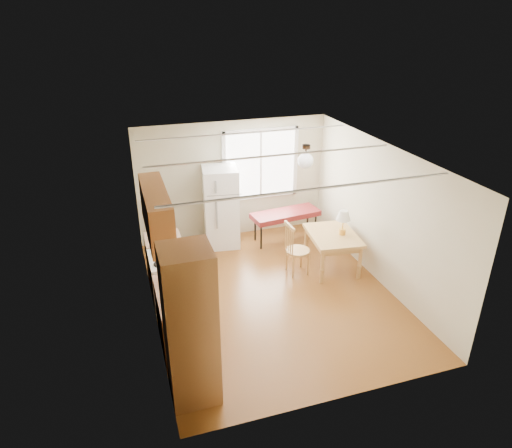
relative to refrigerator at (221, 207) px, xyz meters
name	(u,v)px	position (x,y,z in m)	size (l,w,h in m)	color
room_shell	(273,229)	(0.37, -2.11, 0.42)	(4.60, 5.60, 2.62)	#5E3313
kitchen_run	(175,288)	(-1.35, -2.74, 0.01)	(0.65, 3.40, 2.20)	brown
window_unit	(261,164)	(0.97, 0.37, 0.72)	(1.64, 0.05, 1.51)	white
pendant_light	(305,160)	(1.07, -1.71, 1.40)	(0.26, 0.26, 0.40)	#322216
refrigerator	(221,207)	(0.00, 0.00, 0.00)	(0.78, 0.78, 1.67)	white
bench	(286,215)	(1.32, -0.26, -0.24)	(1.49, 0.71, 0.66)	#5D1618
dining_table	(333,239)	(1.76, -1.59, -0.23)	(0.97, 1.22, 0.71)	#AF8043
chair	(293,246)	(0.97, -1.58, -0.25)	(0.45, 0.45, 1.01)	#AF8043
table_lamp	(343,217)	(1.91, -1.64, 0.22)	(0.27, 0.27, 0.48)	gold
coffee_maker	(176,286)	(-1.35, -2.98, 0.19)	(0.20, 0.24, 0.34)	black
kettle	(168,274)	(-1.41, -2.57, 0.16)	(0.13, 0.13, 0.24)	red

